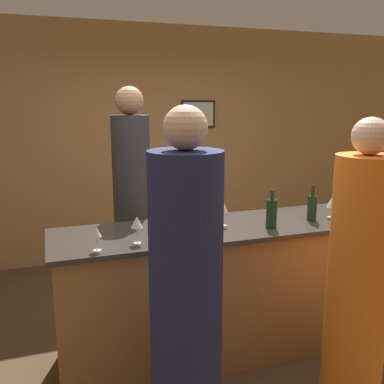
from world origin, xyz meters
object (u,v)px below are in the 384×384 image
(wine_bottle_1, at_px, (271,213))
(wine_bottle_0, at_px, (312,207))
(bartender, at_px, (133,215))
(guest_0, at_px, (186,298))
(guest_1, at_px, (358,280))

(wine_bottle_1, bearing_deg, wine_bottle_0, 10.92)
(bartender, height_order, wine_bottle_0, bartender)
(wine_bottle_1, bearing_deg, guest_0, -144.00)
(guest_1, distance_m, wine_bottle_0, 0.80)
(guest_1, xyz_separation_m, wine_bottle_0, (0.16, 0.74, 0.27))
(guest_0, bearing_deg, wine_bottle_1, 36.00)
(guest_1, bearing_deg, bartender, 125.81)
(guest_0, height_order, wine_bottle_0, guest_0)
(wine_bottle_1, bearing_deg, bartender, 135.26)
(guest_0, bearing_deg, guest_1, -2.44)
(guest_1, bearing_deg, guest_0, 177.56)
(wine_bottle_0, bearing_deg, wine_bottle_1, -169.08)
(wine_bottle_0, bearing_deg, guest_0, -150.86)
(bartender, bearing_deg, wine_bottle_1, 135.26)
(wine_bottle_0, bearing_deg, guest_1, -102.03)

